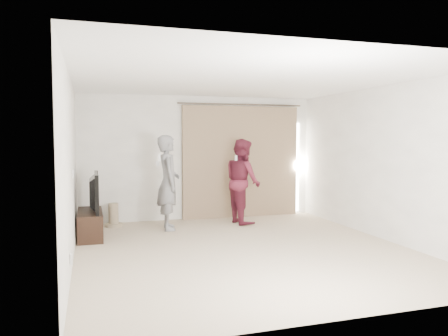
{
  "coord_description": "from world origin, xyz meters",
  "views": [
    {
      "loc": [
        -2.25,
        -6.26,
        1.73
      ],
      "look_at": [
        0.05,
        1.2,
        1.18
      ],
      "focal_mm": 35.0,
      "sensor_mm": 36.0,
      "label": 1
    }
  ],
  "objects_px": {
    "person_man": "(168,182)",
    "person_woman": "(243,181)",
    "tv_console": "(90,224)",
    "tv": "(89,192)"
  },
  "relations": [
    {
      "from": "person_man",
      "to": "person_woman",
      "type": "height_order",
      "value": "person_man"
    },
    {
      "from": "tv",
      "to": "person_woman",
      "type": "xyz_separation_m",
      "value": [
        2.96,
        0.43,
        0.07
      ]
    },
    {
      "from": "person_man",
      "to": "person_woman",
      "type": "relative_size",
      "value": 1.04
    },
    {
      "from": "person_man",
      "to": "person_woman",
      "type": "distance_m",
      "value": 1.56
    },
    {
      "from": "tv",
      "to": "person_man",
      "type": "height_order",
      "value": "person_man"
    },
    {
      "from": "tv_console",
      "to": "person_woman",
      "type": "height_order",
      "value": "person_woman"
    },
    {
      "from": "person_woman",
      "to": "tv",
      "type": "bearing_deg",
      "value": -171.77
    },
    {
      "from": "tv_console",
      "to": "tv",
      "type": "relative_size",
      "value": 1.02
    },
    {
      "from": "tv_console",
      "to": "person_man",
      "type": "distance_m",
      "value": 1.58
    },
    {
      "from": "person_woman",
      "to": "tv_console",
      "type": "bearing_deg",
      "value": -171.77
    }
  ]
}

